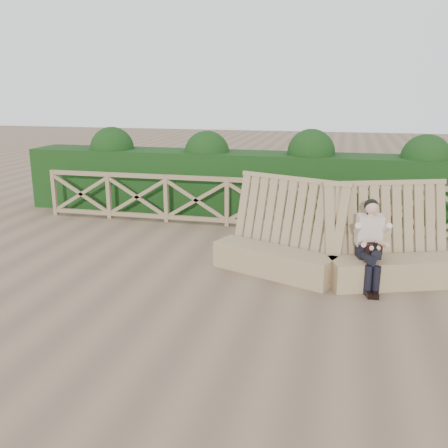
# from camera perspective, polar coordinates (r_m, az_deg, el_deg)

# --- Properties ---
(ground) EXTENTS (60.00, 60.00, 0.00)m
(ground) POSITION_cam_1_polar(r_m,az_deg,el_deg) (7.81, -0.55, -7.15)
(ground) COLOR brown
(ground) RESTS_ON ground
(bench) EXTENTS (4.02, 1.47, 1.58)m
(bench) POSITION_cam_1_polar(r_m,az_deg,el_deg) (8.21, 12.39, -3.44)
(bench) COLOR #88704D
(bench) RESTS_ON ground
(woman) EXTENTS (0.46, 0.85, 1.36)m
(woman) POSITION_cam_1_polar(r_m,az_deg,el_deg) (7.91, 16.38, -1.86)
(woman) COLOR black
(woman) RESTS_ON ground
(guardrail) EXTENTS (10.10, 0.09, 1.10)m
(guardrail) POSITION_cam_1_polar(r_m,az_deg,el_deg) (10.92, 3.98, 2.37)
(guardrail) COLOR olive
(guardrail) RESTS_ON ground
(hedge) EXTENTS (12.00, 1.20, 1.50)m
(hedge) POSITION_cam_1_polar(r_m,az_deg,el_deg) (12.04, 4.98, 4.51)
(hedge) COLOR black
(hedge) RESTS_ON ground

